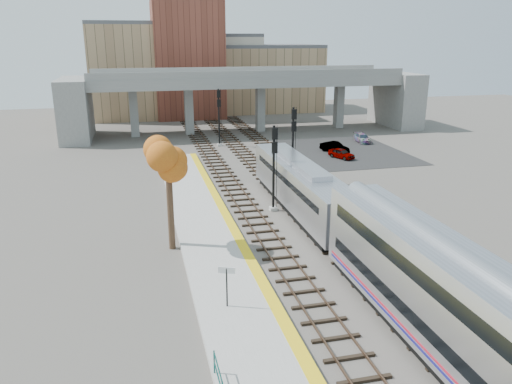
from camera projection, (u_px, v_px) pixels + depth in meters
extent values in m
plane|color=#47423D|center=(321.00, 248.00, 34.64)|extent=(160.00, 160.00, 0.00)
cube|color=#9E9E99|center=(218.00, 257.00, 32.95)|extent=(4.50, 60.00, 0.35)
cube|color=yellow|center=(246.00, 251.00, 33.32)|extent=(0.70, 60.00, 0.01)
cube|color=black|center=(239.00, 197.00, 45.49)|extent=(2.50, 95.00, 0.14)
cube|color=brown|center=(231.00, 197.00, 45.29)|extent=(0.07, 95.00, 0.14)
cube|color=brown|center=(247.00, 195.00, 45.62)|extent=(0.07, 95.00, 0.14)
cube|color=black|center=(283.00, 194.00, 46.44)|extent=(2.50, 95.00, 0.14)
cube|color=brown|center=(276.00, 193.00, 46.24)|extent=(0.07, 95.00, 0.14)
cube|color=brown|center=(290.00, 192.00, 46.57)|extent=(0.07, 95.00, 0.14)
cube|color=black|center=(323.00, 191.00, 47.34)|extent=(2.50, 95.00, 0.14)
cube|color=brown|center=(316.00, 190.00, 47.15)|extent=(0.07, 95.00, 0.14)
cube|color=brown|center=(331.00, 189.00, 47.47)|extent=(0.07, 95.00, 0.14)
cube|color=slate|center=(247.00, 80.00, 75.19)|extent=(46.00, 10.00, 1.50)
cube|color=slate|center=(255.00, 74.00, 70.37)|extent=(46.00, 0.20, 1.00)
cube|color=slate|center=(241.00, 70.00, 79.27)|extent=(46.00, 0.20, 1.00)
cube|color=slate|center=(134.00, 112.00, 72.62)|extent=(1.20, 1.60, 7.00)
cube|color=slate|center=(189.00, 111.00, 74.42)|extent=(1.20, 1.60, 7.00)
cube|color=slate|center=(260.00, 108.00, 76.91)|extent=(1.20, 1.60, 7.00)
cube|color=slate|center=(339.00, 106.00, 79.85)|extent=(1.20, 1.60, 7.00)
cube|color=slate|center=(76.00, 109.00, 70.58)|extent=(4.00, 12.00, 8.50)
cube|color=slate|center=(396.00, 99.00, 81.89)|extent=(4.00, 12.00, 8.50)
cube|color=tan|center=(142.00, 72.00, 90.27)|extent=(18.00, 14.00, 16.00)
cube|color=#4C4C4F|center=(139.00, 23.00, 87.80)|extent=(18.00, 14.00, 0.60)
cube|color=beige|center=(215.00, 74.00, 98.37)|extent=(16.00, 16.00, 14.00)
cube|color=#4C4C4F|center=(214.00, 35.00, 96.20)|extent=(16.00, 16.00, 0.60)
cube|color=brown|center=(188.00, 61.00, 88.71)|extent=(12.00, 10.00, 20.00)
cube|color=tan|center=(266.00, 79.00, 99.08)|extent=(20.00, 14.00, 12.00)
cube|color=#4C4C4F|center=(266.00, 46.00, 97.20)|extent=(20.00, 14.00, 0.60)
cube|color=black|center=(346.00, 151.00, 63.77)|extent=(14.00, 18.00, 0.04)
cube|color=#A8AAB2|center=(301.00, 185.00, 41.10)|extent=(3.00, 19.00, 3.20)
cube|color=black|center=(271.00, 153.00, 49.75)|extent=(2.20, 0.06, 1.10)
cube|color=black|center=(301.00, 178.00, 40.92)|extent=(3.02, 16.15, 0.50)
cube|color=black|center=(300.00, 206.00, 41.65)|extent=(2.70, 17.10, 0.50)
cube|color=#A8AAB2|center=(302.00, 164.00, 40.57)|extent=(1.60, 9.50, 0.40)
cube|color=#A8AAB2|center=(482.00, 327.00, 19.97)|extent=(3.00, 25.00, 4.60)
cube|color=black|center=(486.00, 300.00, 19.61)|extent=(3.02, 23.00, 0.75)
cube|color=black|center=(479.00, 346.00, 20.23)|extent=(3.02, 23.00, 0.65)
cube|color=#B21529|center=(476.00, 364.00, 20.49)|extent=(3.03, 24.00, 0.12)
cube|color=navy|center=(476.00, 368.00, 20.55)|extent=(3.03, 24.00, 0.12)
cube|color=black|center=(474.00, 380.00, 20.71)|extent=(2.70, 23.75, 0.40)
cube|color=#9E9E99|center=(273.00, 209.00, 42.16)|extent=(0.60, 0.60, 0.30)
cylinder|color=black|center=(274.00, 169.00, 41.12)|extent=(0.21, 0.21, 7.24)
cube|color=black|center=(275.00, 134.00, 40.00)|extent=(0.47, 0.18, 0.93)
cube|color=black|center=(275.00, 148.00, 40.34)|extent=(0.47, 0.18, 0.93)
cube|color=#9E9E99|center=(292.00, 181.00, 50.20)|extent=(0.60, 0.60, 0.30)
cylinder|color=black|center=(293.00, 146.00, 49.11)|extent=(0.22, 0.22, 7.57)
cube|color=black|center=(294.00, 114.00, 47.95)|extent=(0.49, 0.18, 0.97)
cube|color=black|center=(294.00, 127.00, 48.30)|extent=(0.49, 0.18, 0.97)
cube|color=#9E9E99|center=(220.00, 145.00, 67.07)|extent=(0.60, 0.60, 0.30)
cylinder|color=black|center=(219.00, 118.00, 65.98)|extent=(0.22, 0.22, 7.58)
cube|color=black|center=(219.00, 94.00, 64.81)|extent=(0.49, 0.18, 0.97)
cube|color=black|center=(219.00, 103.00, 65.17)|extent=(0.49, 0.18, 0.97)
cylinder|color=black|center=(227.00, 287.00, 26.24)|extent=(0.08, 0.08, 2.20)
cube|color=white|center=(227.00, 270.00, 25.94)|extent=(0.85, 0.38, 0.35)
cylinder|color=#382619|center=(170.00, 209.00, 33.81)|extent=(0.44, 0.44, 5.74)
ellipsoid|color=orange|center=(168.00, 162.00, 32.84)|extent=(3.60, 3.60, 4.10)
imported|color=#99999E|center=(341.00, 153.00, 59.97)|extent=(2.70, 3.77, 1.19)
imported|color=#99999E|center=(335.00, 147.00, 62.91)|extent=(2.92, 4.28, 1.34)
imported|color=#99999E|center=(362.00, 138.00, 69.12)|extent=(1.98, 4.07, 1.14)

